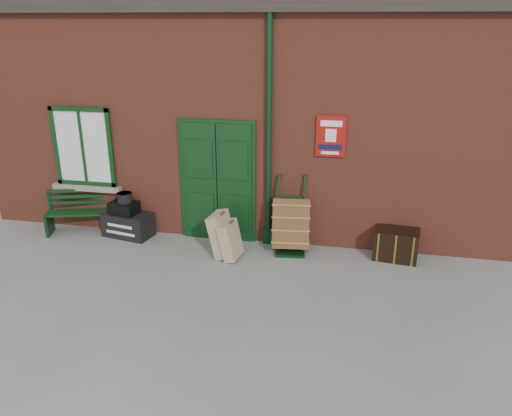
% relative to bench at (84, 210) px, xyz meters
% --- Properties ---
extents(ground, '(80.00, 80.00, 0.00)m').
position_rel_bench_xyz_m(ground, '(2.94, -1.28, -0.43)').
color(ground, gray).
rests_on(ground, ground).
extents(station_building, '(10.30, 4.30, 4.36)m').
position_rel_bench_xyz_m(station_building, '(2.93, 2.21, 1.73)').
color(station_building, brown).
rests_on(station_building, ground).
extents(bench, '(1.46, 0.80, 0.86)m').
position_rel_bench_xyz_m(bench, '(0.00, 0.00, 0.00)').
color(bench, black).
rests_on(bench, ground).
extents(houdini_trunk, '(0.99, 0.67, 0.45)m').
position_rel_bench_xyz_m(houdini_trunk, '(0.90, -0.03, -0.21)').
color(houdini_trunk, black).
rests_on(houdini_trunk, ground).
extents(strongbox, '(0.56, 0.45, 0.23)m').
position_rel_bench_xyz_m(strongbox, '(0.85, -0.03, 0.13)').
color(strongbox, black).
rests_on(strongbox, houdini_trunk).
extents(hatbox, '(0.32, 0.32, 0.18)m').
position_rel_bench_xyz_m(hatbox, '(0.88, -0.03, 0.34)').
color(hatbox, black).
rests_on(hatbox, strongbox).
extents(suitcase_back, '(0.45, 0.58, 0.78)m').
position_rel_bench_xyz_m(suitcase_back, '(2.87, -0.48, -0.04)').
color(suitcase_back, tan).
rests_on(suitcase_back, ground).
extents(suitcase_front, '(0.39, 0.52, 0.67)m').
position_rel_bench_xyz_m(suitcase_front, '(3.05, -0.58, -0.10)').
color(suitcase_front, tan).
rests_on(suitcase_front, ground).
extents(porter_trolley, '(0.71, 0.76, 1.32)m').
position_rel_bench_xyz_m(porter_trolley, '(4.03, -0.05, 0.08)').
color(porter_trolley, black).
rests_on(porter_trolley, ground).
extents(dark_trunk, '(0.79, 0.57, 0.53)m').
position_rel_bench_xyz_m(dark_trunk, '(5.86, -0.03, -0.17)').
color(dark_trunk, black).
rests_on(dark_trunk, ground).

